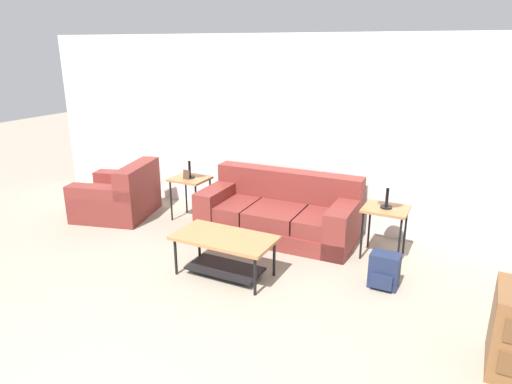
{
  "coord_description": "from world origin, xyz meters",
  "views": [
    {
      "loc": [
        2.19,
        -1.65,
        2.47
      ],
      "look_at": [
        -0.12,
        2.9,
        0.8
      ],
      "focal_mm": 32.0,
      "sensor_mm": 36.0,
      "label": 1
    }
  ],
  "objects_px": {
    "side_table_left": "(190,183)",
    "side_table_right": "(386,214)",
    "backpack": "(384,271)",
    "coffee_table": "(225,247)",
    "table_lamp_left": "(189,152)",
    "table_lamp_right": "(389,176)",
    "couch": "(279,214)",
    "armchair": "(119,197)"
  },
  "relations": [
    {
      "from": "side_table_left",
      "to": "coffee_table",
      "type": "bearing_deg",
      "value": -43.8
    },
    {
      "from": "couch",
      "to": "backpack",
      "type": "bearing_deg",
      "value": -26.61
    },
    {
      "from": "backpack",
      "to": "side_table_right",
      "type": "bearing_deg",
      "value": 103.16
    },
    {
      "from": "armchair",
      "to": "backpack",
      "type": "height_order",
      "value": "armchair"
    },
    {
      "from": "armchair",
      "to": "coffee_table",
      "type": "relative_size",
      "value": 1.13
    },
    {
      "from": "armchair",
      "to": "side_table_left",
      "type": "height_order",
      "value": "armchair"
    },
    {
      "from": "coffee_table",
      "to": "backpack",
      "type": "height_order",
      "value": "coffee_table"
    },
    {
      "from": "coffee_table",
      "to": "armchair",
      "type": "bearing_deg",
      "value": 159.18
    },
    {
      "from": "couch",
      "to": "table_lamp_right",
      "type": "relative_size",
      "value": 4.16
    },
    {
      "from": "couch",
      "to": "backpack",
      "type": "distance_m",
      "value": 1.75
    },
    {
      "from": "coffee_table",
      "to": "table_lamp_right",
      "type": "relative_size",
      "value": 2.2
    },
    {
      "from": "side_table_right",
      "to": "backpack",
      "type": "bearing_deg",
      "value": -76.84
    },
    {
      "from": "table_lamp_right",
      "to": "side_table_right",
      "type": "bearing_deg",
      "value": 104.04
    },
    {
      "from": "table_lamp_left",
      "to": "backpack",
      "type": "relative_size",
      "value": 1.34
    },
    {
      "from": "side_table_left",
      "to": "backpack",
      "type": "bearing_deg",
      "value": -13.85
    },
    {
      "from": "side_table_left",
      "to": "side_table_right",
      "type": "bearing_deg",
      "value": 0.0
    },
    {
      "from": "side_table_right",
      "to": "backpack",
      "type": "distance_m",
      "value": 0.83
    },
    {
      "from": "armchair",
      "to": "backpack",
      "type": "relative_size",
      "value": 3.32
    },
    {
      "from": "coffee_table",
      "to": "side_table_left",
      "type": "bearing_deg",
      "value": 136.2
    },
    {
      "from": "table_lamp_right",
      "to": "backpack",
      "type": "xyz_separation_m",
      "value": [
        0.17,
        -0.73,
        -0.83
      ]
    },
    {
      "from": "table_lamp_right",
      "to": "backpack",
      "type": "relative_size",
      "value": 1.34
    },
    {
      "from": "couch",
      "to": "side_table_right",
      "type": "xyz_separation_m",
      "value": [
        1.39,
        -0.06,
        0.26
      ]
    },
    {
      "from": "couch",
      "to": "backpack",
      "type": "relative_size",
      "value": 5.56
    },
    {
      "from": "side_table_right",
      "to": "table_lamp_left",
      "type": "xyz_separation_m",
      "value": [
        -2.78,
        -0.0,
        0.46
      ]
    },
    {
      "from": "table_lamp_left",
      "to": "table_lamp_right",
      "type": "distance_m",
      "value": 2.78
    },
    {
      "from": "coffee_table",
      "to": "table_lamp_left",
      "type": "xyz_separation_m",
      "value": [
        -1.32,
        1.27,
        0.67
      ]
    },
    {
      "from": "side_table_left",
      "to": "side_table_right",
      "type": "relative_size",
      "value": 1.0
    },
    {
      "from": "table_lamp_left",
      "to": "table_lamp_right",
      "type": "xyz_separation_m",
      "value": [
        2.78,
        0.0,
        0.0
      ]
    },
    {
      "from": "armchair",
      "to": "table_lamp_right",
      "type": "bearing_deg",
      "value": 5.49
    },
    {
      "from": "side_table_left",
      "to": "table_lamp_right",
      "type": "height_order",
      "value": "table_lamp_right"
    },
    {
      "from": "side_table_right",
      "to": "table_lamp_right",
      "type": "xyz_separation_m",
      "value": [
        0.0,
        -0.0,
        0.46
      ]
    },
    {
      "from": "table_lamp_left",
      "to": "coffee_table",
      "type": "bearing_deg",
      "value": -43.8
    },
    {
      "from": "side_table_left",
      "to": "side_table_right",
      "type": "xyz_separation_m",
      "value": [
        2.78,
        0.0,
        0.0
      ]
    },
    {
      "from": "side_table_left",
      "to": "armchair",
      "type": "bearing_deg",
      "value": -160.6
    },
    {
      "from": "table_lamp_left",
      "to": "armchair",
      "type": "bearing_deg",
      "value": -160.6
    },
    {
      "from": "armchair",
      "to": "side_table_left",
      "type": "distance_m",
      "value": 1.14
    },
    {
      "from": "armchair",
      "to": "side_table_left",
      "type": "relative_size",
      "value": 2.0
    },
    {
      "from": "table_lamp_left",
      "to": "backpack",
      "type": "distance_m",
      "value": 3.15
    },
    {
      "from": "couch",
      "to": "table_lamp_left",
      "type": "bearing_deg",
      "value": -177.72
    },
    {
      "from": "side_table_left",
      "to": "table_lamp_left",
      "type": "height_order",
      "value": "table_lamp_left"
    },
    {
      "from": "coffee_table",
      "to": "side_table_right",
      "type": "height_order",
      "value": "side_table_right"
    },
    {
      "from": "side_table_left",
      "to": "side_table_right",
      "type": "distance_m",
      "value": 2.78
    }
  ]
}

